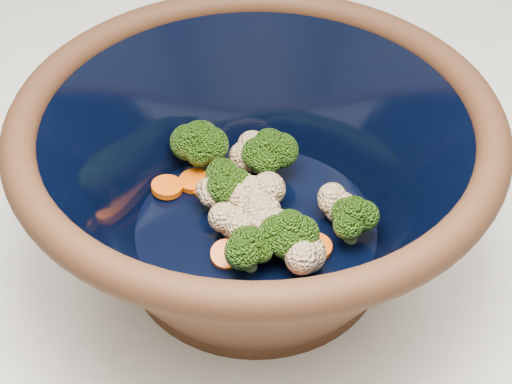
% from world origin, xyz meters
% --- Properties ---
extents(mixing_bowl, '(0.42, 0.42, 0.17)m').
position_xyz_m(mixing_bowl, '(-0.11, -0.03, 0.99)').
color(mixing_bowl, black).
rests_on(mixing_bowl, counter).
extents(vegetable_pile, '(0.20, 0.20, 0.06)m').
position_xyz_m(vegetable_pile, '(-0.11, -0.02, 0.96)').
color(vegetable_pile, '#608442').
rests_on(vegetable_pile, mixing_bowl).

